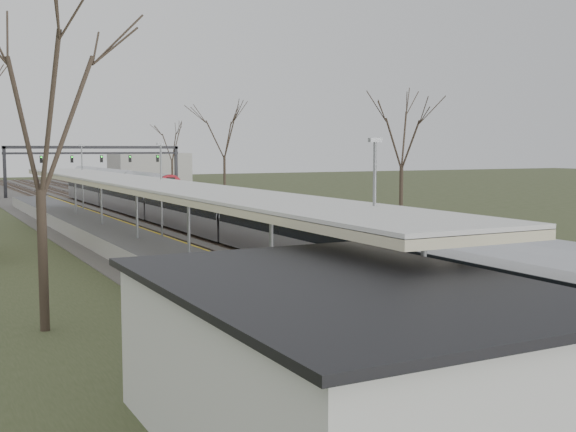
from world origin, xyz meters
The scene contains 9 objects.
track_bed centered at (0.26, 55.00, 0.06)m, with size 24.00×160.00×0.22m.
platform centered at (-9.05, 37.50, 0.50)m, with size 3.50×69.00×1.00m, color #9E9B93.
canopy centered at (-9.05, 32.99, 3.93)m, with size 4.10×50.00×3.11m.
station_building centered at (-12.50, 8.00, 1.60)m, with size 6.00×9.00×3.20m, color silver.
signal_gantry centered at (0.29, 84.99, 4.91)m, with size 21.00×0.59×6.08m.
tree_west_near centered at (-16.00, 20.00, 7.29)m, with size 5.00×5.00×10.30m.
tree_east_far centered at (14.00, 42.00, 7.29)m, with size 5.00×5.00×10.30m.
train_near centered at (-2.50, 42.95, 1.48)m, with size 2.62×75.21×3.05m.
train_far centered at (4.50, 91.53, 1.48)m, with size 2.62×45.21×3.05m.
Camera 1 is at (-19.53, -3.23, 5.76)m, focal length 45.00 mm.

